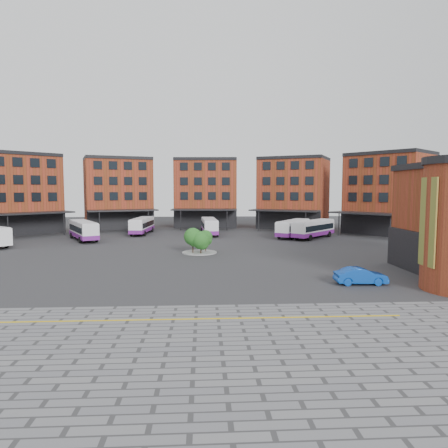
{
  "coord_description": "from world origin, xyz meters",
  "views": [
    {
      "loc": [
        2.47,
        -38.25,
        8.08
      ],
      "look_at": [
        4.94,
        8.29,
        4.0
      ],
      "focal_mm": 32.0,
      "sensor_mm": 36.0,
      "label": 1
    }
  ],
  "objects_px": {
    "bus_d": "(209,226)",
    "bus_e": "(293,228)",
    "tree_island": "(199,240)",
    "bus_f": "(314,229)",
    "blue_car": "(361,276)",
    "bus_b": "(83,230)",
    "bus_c": "(142,225)"
  },
  "relations": [
    {
      "from": "bus_d",
      "to": "bus_e",
      "type": "height_order",
      "value": "same"
    },
    {
      "from": "bus_d",
      "to": "tree_island",
      "type": "bearing_deg",
      "value": -97.87
    },
    {
      "from": "bus_f",
      "to": "tree_island",
      "type": "bearing_deg",
      "value": -98.58
    },
    {
      "from": "bus_e",
      "to": "blue_car",
      "type": "bearing_deg",
      "value": -59.56
    },
    {
      "from": "bus_b",
      "to": "bus_e",
      "type": "distance_m",
      "value": 34.23
    },
    {
      "from": "bus_b",
      "to": "bus_c",
      "type": "distance_m",
      "value": 11.62
    },
    {
      "from": "tree_island",
      "to": "bus_b",
      "type": "distance_m",
      "value": 23.27
    },
    {
      "from": "bus_b",
      "to": "bus_c",
      "type": "xyz_separation_m",
      "value": [
        7.96,
        8.46,
        -0.06
      ]
    },
    {
      "from": "bus_f",
      "to": "bus_d",
      "type": "bearing_deg",
      "value": -156.2
    },
    {
      "from": "bus_c",
      "to": "blue_car",
      "type": "xyz_separation_m",
      "value": [
        24.36,
        -39.64,
        -0.86
      ]
    },
    {
      "from": "tree_island",
      "to": "blue_car",
      "type": "relative_size",
      "value": 1.01
    },
    {
      "from": "bus_e",
      "to": "bus_b",
      "type": "bearing_deg",
      "value": -142.54
    },
    {
      "from": "tree_island",
      "to": "bus_e",
      "type": "bearing_deg",
      "value": 46.45
    },
    {
      "from": "bus_c",
      "to": "bus_b",
      "type": "bearing_deg",
      "value": -128.92
    },
    {
      "from": "bus_d",
      "to": "blue_car",
      "type": "distance_m",
      "value": 39.67
    },
    {
      "from": "tree_island",
      "to": "bus_e",
      "type": "relative_size",
      "value": 0.45
    },
    {
      "from": "bus_d",
      "to": "bus_e",
      "type": "bearing_deg",
      "value": -20.09
    },
    {
      "from": "bus_c",
      "to": "blue_car",
      "type": "bearing_deg",
      "value": -54.1
    },
    {
      "from": "bus_f",
      "to": "bus_e",
      "type": "bearing_deg",
      "value": -167.45
    },
    {
      "from": "bus_e",
      "to": "bus_f",
      "type": "bearing_deg",
      "value": 2.94
    },
    {
      "from": "blue_car",
      "to": "tree_island",
      "type": "bearing_deg",
      "value": 40.65
    },
    {
      "from": "bus_b",
      "to": "blue_car",
      "type": "xyz_separation_m",
      "value": [
        32.32,
        -31.17,
        -0.92
      ]
    },
    {
      "from": "bus_b",
      "to": "bus_d",
      "type": "height_order",
      "value": "bus_b"
    },
    {
      "from": "bus_b",
      "to": "bus_e",
      "type": "bearing_deg",
      "value": -24.02
    },
    {
      "from": "bus_e",
      "to": "bus_f",
      "type": "distance_m",
      "value": 3.48
    },
    {
      "from": "bus_b",
      "to": "bus_c",
      "type": "bearing_deg",
      "value": 18.84
    },
    {
      "from": "bus_e",
      "to": "bus_f",
      "type": "xyz_separation_m",
      "value": [
        3.0,
        -1.77,
        0.05
      ]
    },
    {
      "from": "tree_island",
      "to": "bus_b",
      "type": "xyz_separation_m",
      "value": [
        -18.45,
        14.18,
        -0.1
      ]
    },
    {
      "from": "bus_c",
      "to": "bus_e",
      "type": "height_order",
      "value": "bus_c"
    },
    {
      "from": "blue_car",
      "to": "bus_d",
      "type": "bearing_deg",
      "value": 19.4
    },
    {
      "from": "bus_d",
      "to": "bus_f",
      "type": "xyz_separation_m",
      "value": [
        17.06,
        -6.0,
        0.05
      ]
    },
    {
      "from": "tree_island",
      "to": "bus_c",
      "type": "xyz_separation_m",
      "value": [
        -10.49,
        22.64,
        -0.16
      ]
    }
  ]
}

